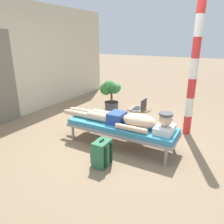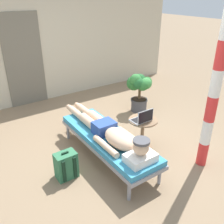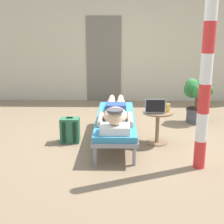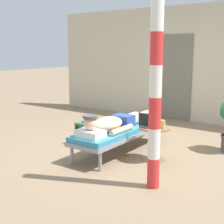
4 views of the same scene
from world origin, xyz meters
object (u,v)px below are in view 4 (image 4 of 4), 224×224
lounge_chair (120,131)px  porch_post (156,81)px  laptop (149,124)px  drink_glass (163,125)px  side_table (154,138)px  backpack (85,134)px  person_reclining (116,122)px

lounge_chair → porch_post: porch_post is taller
laptop → drink_glass: size_ratio=2.39×
lounge_chair → side_table: (0.67, -0.05, 0.01)m
side_table → backpack: (-1.40, 0.01, -0.16)m
laptop → backpack: laptop is taller
person_reclining → backpack: 0.80m
drink_glass → porch_post: bearing=-70.4°
person_reclining → porch_post: porch_post is taller
person_reclining → backpack: size_ratio=5.12×
backpack → porch_post: bearing=-25.8°
person_reclining → side_table: size_ratio=4.15×
lounge_chair → porch_post: (1.12, -0.93, 0.97)m
lounge_chair → person_reclining: (0.00, -0.11, 0.17)m
lounge_chair → drink_glass: bearing=-5.0°
lounge_chair → backpack: 0.75m
lounge_chair → laptop: 0.66m
porch_post → lounge_chair: bearing=140.2°
backpack → porch_post: size_ratio=0.16×
side_table → drink_glass: size_ratio=4.03×
person_reclining → laptop: laptop is taller
person_reclining → laptop: (0.61, 0.00, 0.06)m
lounge_chair → person_reclining: bearing=-90.0°
side_table → drink_glass: bearing=-6.7°
laptop → porch_post: (0.52, -0.83, 0.73)m
lounge_chair → laptop: (0.61, -0.11, 0.24)m
side_table → porch_post: (0.46, -0.88, 0.96)m
person_reclining → drink_glass: person_reclining is taller
side_table → drink_glass: 0.28m
person_reclining → backpack: bearing=174.8°
side_table → backpack: size_ratio=1.23×
person_reclining → side_table: (0.67, 0.05, -0.16)m
backpack → porch_post: (1.86, -0.90, 1.12)m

